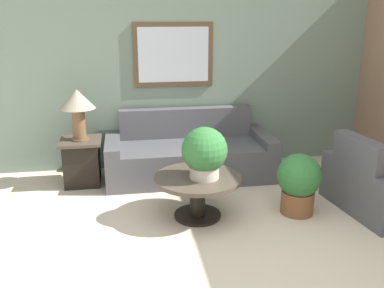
{
  "coord_description": "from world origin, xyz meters",
  "views": [
    {
      "loc": [
        -0.85,
        -2.76,
        2.03
      ],
      "look_at": [
        -0.1,
        1.85,
        0.58
      ],
      "focal_mm": 40.0,
      "sensor_mm": 36.0,
      "label": 1
    }
  ],
  "objects_px": {
    "side_table": "(82,161)",
    "potted_plant_on_table": "(204,152)",
    "couch_main": "(190,155)",
    "table_lamp": "(77,104)",
    "armchair": "(384,185)",
    "coffee_table": "(198,187)",
    "potted_plant_floor": "(299,182)"
  },
  "relations": [
    {
      "from": "side_table",
      "to": "potted_plant_on_table",
      "type": "relative_size",
      "value": 1.09
    },
    {
      "from": "couch_main",
      "to": "table_lamp",
      "type": "bearing_deg",
      "value": -177.47
    },
    {
      "from": "couch_main",
      "to": "armchair",
      "type": "distance_m",
      "value": 2.29
    },
    {
      "from": "coffee_table",
      "to": "potted_plant_floor",
      "type": "bearing_deg",
      "value": -4.48
    },
    {
      "from": "side_table",
      "to": "table_lamp",
      "type": "xyz_separation_m",
      "value": [
        -0.0,
        0.0,
        0.71
      ]
    },
    {
      "from": "armchair",
      "to": "couch_main",
      "type": "bearing_deg",
      "value": 48.44
    },
    {
      "from": "coffee_table",
      "to": "potted_plant_on_table",
      "type": "xyz_separation_m",
      "value": [
        0.06,
        -0.05,
        0.39
      ]
    },
    {
      "from": "side_table",
      "to": "potted_plant_floor",
      "type": "height_order",
      "value": "potted_plant_floor"
    },
    {
      "from": "armchair",
      "to": "potted_plant_on_table",
      "type": "height_order",
      "value": "potted_plant_on_table"
    },
    {
      "from": "coffee_table",
      "to": "potted_plant_on_table",
      "type": "relative_size",
      "value": 1.7
    },
    {
      "from": "couch_main",
      "to": "coffee_table",
      "type": "height_order",
      "value": "couch_main"
    },
    {
      "from": "side_table",
      "to": "coffee_table",
      "type": "bearing_deg",
      "value": -41.9
    },
    {
      "from": "potted_plant_floor",
      "to": "table_lamp",
      "type": "bearing_deg",
      "value": 152.46
    },
    {
      "from": "couch_main",
      "to": "potted_plant_floor",
      "type": "distance_m",
      "value": 1.57
    },
    {
      "from": "couch_main",
      "to": "armchair",
      "type": "relative_size",
      "value": 1.8
    },
    {
      "from": "couch_main",
      "to": "side_table",
      "type": "height_order",
      "value": "couch_main"
    },
    {
      "from": "couch_main",
      "to": "coffee_table",
      "type": "bearing_deg",
      "value": -94.88
    },
    {
      "from": "armchair",
      "to": "potted_plant_floor",
      "type": "distance_m",
      "value": 0.94
    },
    {
      "from": "table_lamp",
      "to": "potted_plant_on_table",
      "type": "relative_size",
      "value": 1.17
    },
    {
      "from": "couch_main",
      "to": "armchair",
      "type": "height_order",
      "value": "same"
    },
    {
      "from": "armchair",
      "to": "potted_plant_on_table",
      "type": "relative_size",
      "value": 2.25
    },
    {
      "from": "coffee_table",
      "to": "side_table",
      "type": "height_order",
      "value": "side_table"
    },
    {
      "from": "couch_main",
      "to": "potted_plant_floor",
      "type": "height_order",
      "value": "couch_main"
    },
    {
      "from": "side_table",
      "to": "table_lamp",
      "type": "bearing_deg",
      "value": 180.0
    },
    {
      "from": "armchair",
      "to": "table_lamp",
      "type": "distance_m",
      "value": 3.52
    },
    {
      "from": "coffee_table",
      "to": "armchair",
      "type": "bearing_deg",
      "value": -3.88
    },
    {
      "from": "armchair",
      "to": "potted_plant_floor",
      "type": "xyz_separation_m",
      "value": [
        -0.94,
        0.05,
        0.08
      ]
    },
    {
      "from": "side_table",
      "to": "table_lamp",
      "type": "height_order",
      "value": "table_lamp"
    },
    {
      "from": "table_lamp",
      "to": "potted_plant_on_table",
      "type": "bearing_deg",
      "value": -41.76
    },
    {
      "from": "couch_main",
      "to": "side_table",
      "type": "bearing_deg",
      "value": -177.47
    },
    {
      "from": "couch_main",
      "to": "potted_plant_on_table",
      "type": "relative_size",
      "value": 4.05
    },
    {
      "from": "armchair",
      "to": "coffee_table",
      "type": "relative_size",
      "value": 1.32
    }
  ]
}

